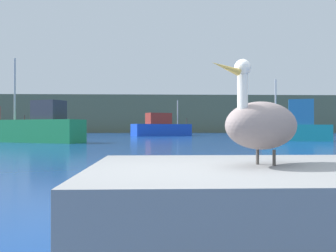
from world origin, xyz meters
The scene contains 7 objects.
ground_plane centered at (0.00, 0.00, 0.00)m, with size 260.00×260.00×0.00m, color navy.
hillside_backdrop centered at (0.00, 64.61, 3.24)m, with size 140.00×12.48×6.49m, color #5B664C.
pier_dock centered at (0.68, 0.33, 0.31)m, with size 3.18×2.50×0.61m, color gray.
pelican centered at (0.67, 0.32, 0.99)m, with size 1.12×1.13×0.94m.
fishing_boat_teal centered at (9.64, 21.94, 1.03)m, with size 4.77×2.81×4.35m.
fishing_boat_blue centered at (0.42, 37.26, 0.94)m, with size 6.84×4.65×4.04m.
fishing_boat_green centered at (-7.60, 20.17, 0.93)m, with size 6.40×4.16×5.46m.
Camera 1 is at (-0.32, -3.00, 0.97)m, focal length 38.89 mm.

